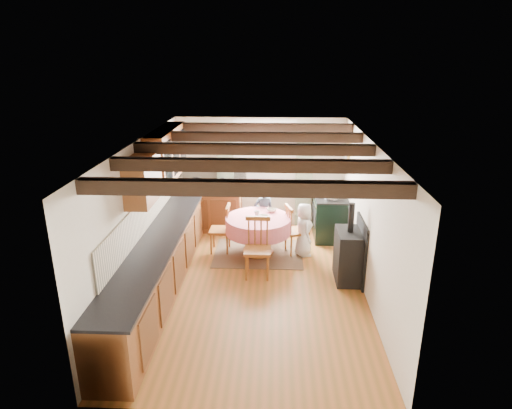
{
  "coord_description": "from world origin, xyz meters",
  "views": [
    {
      "loc": [
        0.33,
        -6.46,
        3.68
      ],
      "look_at": [
        0.0,
        0.8,
        1.15
      ],
      "focal_mm": 30.74,
      "sensor_mm": 36.0,
      "label": 1
    }
  ],
  "objects_px": {
    "aga_range": "(329,216)",
    "child_far": "(264,213)",
    "chair_right": "(297,229)",
    "chair_left": "(220,228)",
    "chair_near": "(257,248)",
    "child_right": "(304,230)",
    "dining_table": "(258,236)",
    "cup": "(257,214)",
    "cast_iron_stove": "(349,242)"
  },
  "relations": [
    {
      "from": "chair_right",
      "to": "child_right",
      "type": "height_order",
      "value": "child_right"
    },
    {
      "from": "chair_near",
      "to": "chair_left",
      "type": "relative_size",
      "value": 1.1
    },
    {
      "from": "chair_left",
      "to": "child_far",
      "type": "distance_m",
      "value": 1.05
    },
    {
      "from": "chair_right",
      "to": "aga_range",
      "type": "bearing_deg",
      "value": -58.53
    },
    {
      "from": "chair_left",
      "to": "child_far",
      "type": "bearing_deg",
      "value": 129.38
    },
    {
      "from": "chair_left",
      "to": "cup",
      "type": "xyz_separation_m",
      "value": [
        0.71,
        -0.01,
        0.32
      ]
    },
    {
      "from": "child_right",
      "to": "aga_range",
      "type": "bearing_deg",
      "value": -45.0
    },
    {
      "from": "chair_left",
      "to": "aga_range",
      "type": "relative_size",
      "value": 0.95
    },
    {
      "from": "chair_near",
      "to": "cast_iron_stove",
      "type": "bearing_deg",
      "value": -1.81
    },
    {
      "from": "child_far",
      "to": "chair_near",
      "type": "bearing_deg",
      "value": 75.08
    },
    {
      "from": "cast_iron_stove",
      "to": "aga_range",
      "type": "bearing_deg",
      "value": 93.4
    },
    {
      "from": "aga_range",
      "to": "child_far",
      "type": "xyz_separation_m",
      "value": [
        -1.36,
        -0.17,
        0.1
      ]
    },
    {
      "from": "cast_iron_stove",
      "to": "cup",
      "type": "relative_size",
      "value": 12.71
    },
    {
      "from": "child_far",
      "to": "chair_right",
      "type": "bearing_deg",
      "value": 122.73
    },
    {
      "from": "aga_range",
      "to": "cast_iron_stove",
      "type": "relative_size",
      "value": 0.73
    },
    {
      "from": "chair_near",
      "to": "aga_range",
      "type": "height_order",
      "value": "chair_near"
    },
    {
      "from": "chair_left",
      "to": "cup",
      "type": "relative_size",
      "value": 8.74
    },
    {
      "from": "dining_table",
      "to": "child_right",
      "type": "height_order",
      "value": "child_right"
    },
    {
      "from": "chair_left",
      "to": "child_right",
      "type": "distance_m",
      "value": 1.61
    },
    {
      "from": "chair_near",
      "to": "chair_right",
      "type": "distance_m",
      "value": 1.21
    },
    {
      "from": "aga_range",
      "to": "child_far",
      "type": "height_order",
      "value": "child_far"
    },
    {
      "from": "chair_left",
      "to": "cast_iron_stove",
      "type": "relative_size",
      "value": 0.69
    },
    {
      "from": "cast_iron_stove",
      "to": "child_far",
      "type": "relative_size",
      "value": 1.23
    },
    {
      "from": "dining_table",
      "to": "chair_right",
      "type": "relative_size",
      "value": 1.29
    },
    {
      "from": "chair_near",
      "to": "child_right",
      "type": "distance_m",
      "value": 1.22
    },
    {
      "from": "child_far",
      "to": "cup",
      "type": "relative_size",
      "value": 10.36
    },
    {
      "from": "child_far",
      "to": "cup",
      "type": "xyz_separation_m",
      "value": [
        -0.11,
        -0.66,
        0.24
      ]
    },
    {
      "from": "chair_near",
      "to": "child_right",
      "type": "bearing_deg",
      "value": 46.9
    },
    {
      "from": "aga_range",
      "to": "cup",
      "type": "xyz_separation_m",
      "value": [
        -1.47,
        -0.83,
        0.34
      ]
    },
    {
      "from": "chair_right",
      "to": "aga_range",
      "type": "distance_m",
      "value": 1.08
    },
    {
      "from": "chair_near",
      "to": "chair_right",
      "type": "bearing_deg",
      "value": 54.66
    },
    {
      "from": "cast_iron_stove",
      "to": "dining_table",
      "type": "bearing_deg",
      "value": 148.75
    },
    {
      "from": "aga_range",
      "to": "child_right",
      "type": "distance_m",
      "value": 1.08
    },
    {
      "from": "aga_range",
      "to": "chair_near",
      "type": "bearing_deg",
      "value": -128.48
    },
    {
      "from": "dining_table",
      "to": "cast_iron_stove",
      "type": "relative_size",
      "value": 0.9
    },
    {
      "from": "chair_right",
      "to": "cup",
      "type": "height_order",
      "value": "chair_right"
    },
    {
      "from": "chair_near",
      "to": "chair_left",
      "type": "height_order",
      "value": "chair_near"
    },
    {
      "from": "aga_range",
      "to": "child_right",
      "type": "relative_size",
      "value": 0.97
    },
    {
      "from": "dining_table",
      "to": "cup",
      "type": "relative_size",
      "value": 11.43
    },
    {
      "from": "dining_table",
      "to": "aga_range",
      "type": "relative_size",
      "value": 1.24
    },
    {
      "from": "aga_range",
      "to": "cup",
      "type": "height_order",
      "value": "aga_range"
    },
    {
      "from": "chair_left",
      "to": "dining_table",
      "type": "bearing_deg",
      "value": 84.41
    },
    {
      "from": "dining_table",
      "to": "child_right",
      "type": "distance_m",
      "value": 0.87
    },
    {
      "from": "dining_table",
      "to": "aga_range",
      "type": "height_order",
      "value": "aga_range"
    },
    {
      "from": "aga_range",
      "to": "cast_iron_stove",
      "type": "xyz_separation_m",
      "value": [
        0.11,
        -1.85,
        0.23
      ]
    },
    {
      "from": "chair_near",
      "to": "cup",
      "type": "bearing_deg",
      "value": 93.39
    },
    {
      "from": "chair_near",
      "to": "child_far",
      "type": "bearing_deg",
      "value": 88.26
    },
    {
      "from": "cast_iron_stove",
      "to": "chair_left",
      "type": "bearing_deg",
      "value": 155.75
    },
    {
      "from": "chair_right",
      "to": "cup",
      "type": "distance_m",
      "value": 0.82
    },
    {
      "from": "chair_right",
      "to": "child_far",
      "type": "relative_size",
      "value": 0.86
    }
  ]
}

